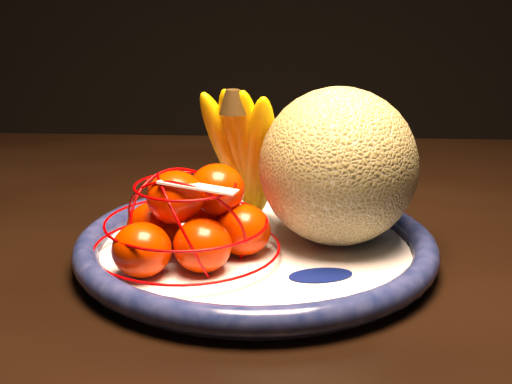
{
  "coord_description": "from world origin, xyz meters",
  "views": [
    {
      "loc": [
        -0.2,
        -0.78,
        1.06
      ],
      "look_at": [
        -0.2,
        -0.1,
        0.85
      ],
      "focal_mm": 50.0,
      "sensor_mm": 36.0,
      "label": 1
    }
  ],
  "objects_px": {
    "dining_table": "(395,293)",
    "mandarin_bag": "(191,224)",
    "cantaloupe": "(338,166)",
    "banana_bunch": "(246,149)",
    "fruit_bowl": "(256,247)"
  },
  "relations": [
    {
      "from": "dining_table",
      "to": "mandarin_bag",
      "type": "bearing_deg",
      "value": -148.38
    },
    {
      "from": "cantaloupe",
      "to": "banana_bunch",
      "type": "bearing_deg",
      "value": 148.94
    },
    {
      "from": "fruit_bowl",
      "to": "dining_table",
      "type": "bearing_deg",
      "value": 31.0
    },
    {
      "from": "mandarin_bag",
      "to": "dining_table",
      "type": "bearing_deg",
      "value": 28.91
    },
    {
      "from": "banana_bunch",
      "to": "mandarin_bag",
      "type": "xyz_separation_m",
      "value": [
        -0.05,
        -0.1,
        -0.05
      ]
    },
    {
      "from": "fruit_bowl",
      "to": "banana_bunch",
      "type": "relative_size",
      "value": 2.2
    },
    {
      "from": "banana_bunch",
      "to": "mandarin_bag",
      "type": "relative_size",
      "value": 0.7
    },
    {
      "from": "dining_table",
      "to": "banana_bunch",
      "type": "xyz_separation_m",
      "value": [
        -0.18,
        -0.02,
        0.18
      ]
    },
    {
      "from": "cantaloupe",
      "to": "mandarin_bag",
      "type": "height_order",
      "value": "cantaloupe"
    },
    {
      "from": "fruit_bowl",
      "to": "cantaloupe",
      "type": "distance_m",
      "value": 0.12
    },
    {
      "from": "banana_bunch",
      "to": "cantaloupe",
      "type": "bearing_deg",
      "value": -7.35
    },
    {
      "from": "dining_table",
      "to": "fruit_bowl",
      "type": "xyz_separation_m",
      "value": [
        -0.16,
        -0.1,
        0.1
      ]
    },
    {
      "from": "mandarin_bag",
      "to": "cantaloupe",
      "type": "bearing_deg",
      "value": 17.67
    },
    {
      "from": "dining_table",
      "to": "fruit_bowl",
      "type": "height_order",
      "value": "fruit_bowl"
    },
    {
      "from": "banana_bunch",
      "to": "mandarin_bag",
      "type": "height_order",
      "value": "banana_bunch"
    }
  ]
}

